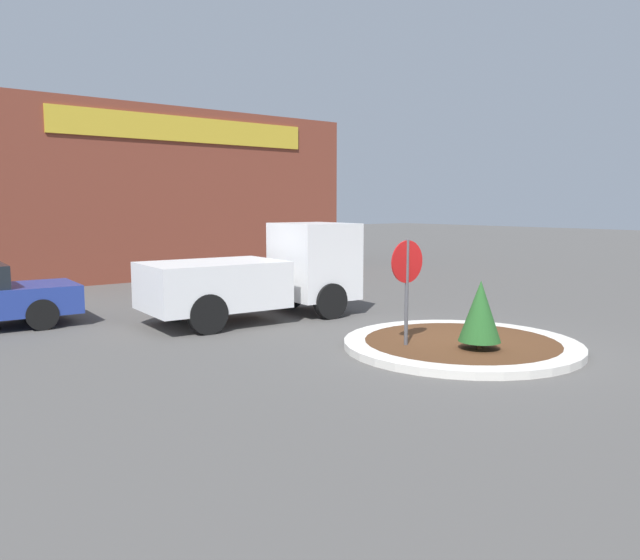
# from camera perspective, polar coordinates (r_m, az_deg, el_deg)

# --- Properties ---
(ground_plane) EXTENTS (120.00, 120.00, 0.00)m
(ground_plane) POSITION_cam_1_polar(r_m,az_deg,el_deg) (12.22, 12.76, -6.11)
(ground_plane) COLOR #514F4C
(traffic_island) EXTENTS (4.46, 4.46, 0.14)m
(traffic_island) POSITION_cam_1_polar(r_m,az_deg,el_deg) (12.20, 12.77, -5.79)
(traffic_island) COLOR beige
(traffic_island) RESTS_ON ground_plane
(stop_sign) EXTENTS (0.78, 0.07, 2.09)m
(stop_sign) POSITION_cam_1_polar(r_m,az_deg,el_deg) (11.46, 7.95, 0.52)
(stop_sign) COLOR #4C4C51
(stop_sign) RESTS_ON ground_plane
(island_shrub) EXTENTS (0.75, 0.75, 1.24)m
(island_shrub) POSITION_cam_1_polar(r_m,az_deg,el_deg) (11.46, 14.44, -2.76)
(island_shrub) COLOR brown
(island_shrub) RESTS_ON traffic_island
(utility_truck) EXTENTS (5.22, 2.32, 2.26)m
(utility_truck) POSITION_cam_1_polar(r_m,az_deg,el_deg) (14.89, -5.22, 0.54)
(utility_truck) COLOR white
(utility_truck) RESTS_ON ground_plane
(storefront_building) EXTENTS (14.11, 6.07, 6.26)m
(storefront_building) POSITION_cam_1_polar(r_m,az_deg,el_deg) (26.41, -14.78, 7.55)
(storefront_building) COLOR brown
(storefront_building) RESTS_ON ground_plane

